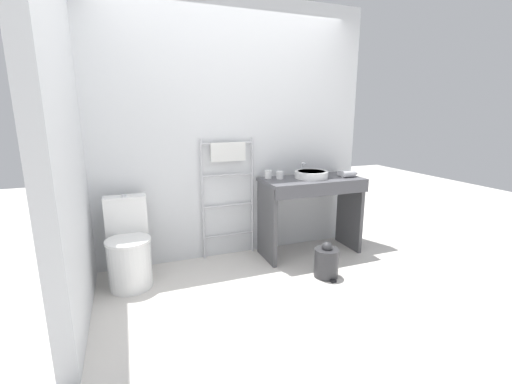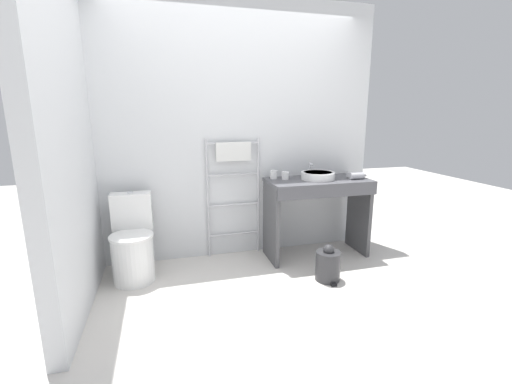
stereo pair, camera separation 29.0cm
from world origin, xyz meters
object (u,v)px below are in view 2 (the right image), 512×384
at_px(hair_dryer, 357,176).
at_px(trash_bin, 328,265).
at_px(cup_near_edge, 285,175).
at_px(cup_near_wall, 274,175).
at_px(towel_radiator, 234,173).
at_px(toilet, 133,246).
at_px(sink_basin, 318,175).

height_order(hair_dryer, trash_bin, hair_dryer).
bearing_deg(trash_bin, cup_near_edge, 106.50).
bearing_deg(cup_near_wall, cup_near_edge, -32.58).
relative_size(towel_radiator, cup_near_wall, 14.34).
xyz_separation_m(cup_near_wall, hair_dryer, (0.83, -0.24, -0.01)).
relative_size(toilet, sink_basin, 2.24).
relative_size(toilet, cup_near_wall, 8.97).
height_order(sink_basin, cup_near_edge, cup_near_edge).
height_order(toilet, cup_near_wall, cup_near_wall).
distance_m(toilet, sink_basin, 1.95).
bearing_deg(toilet, towel_radiator, 16.60).
distance_m(toilet, trash_bin, 1.81).
relative_size(toilet, trash_bin, 2.28).
distance_m(hair_dryer, trash_bin, 1.02).
bearing_deg(hair_dryer, cup_near_wall, 163.69).
xyz_separation_m(towel_radiator, sink_basin, (0.85, -0.24, -0.03)).
height_order(cup_near_wall, hair_dryer, cup_near_wall).
distance_m(toilet, cup_near_wall, 1.55).
xyz_separation_m(cup_near_wall, trash_bin, (0.30, -0.72, -0.74)).
bearing_deg(trash_bin, cup_near_wall, 112.49).
xyz_separation_m(cup_near_wall, cup_near_edge, (0.10, -0.07, -0.00)).
height_order(towel_radiator, sink_basin, towel_radiator).
height_order(cup_near_edge, trash_bin, cup_near_edge).
relative_size(cup_near_edge, trash_bin, 0.24).
distance_m(towel_radiator, hair_dryer, 1.29).
bearing_deg(trash_bin, toilet, 163.69).
bearing_deg(hair_dryer, trash_bin, -138.54).
bearing_deg(cup_near_wall, sink_basin, -18.38).
relative_size(sink_basin, trash_bin, 1.02).
xyz_separation_m(towel_radiator, cup_near_edge, (0.52, -0.16, -0.02)).
height_order(cup_near_wall, trash_bin, cup_near_wall).
distance_m(toilet, towel_radiator, 1.21).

